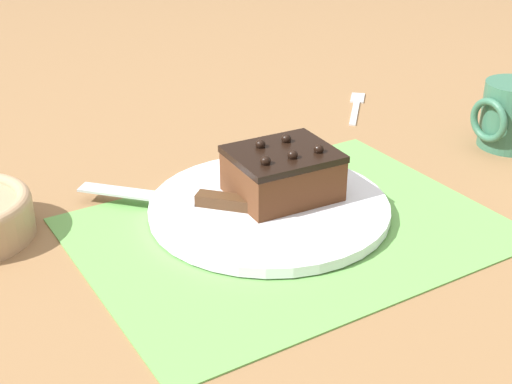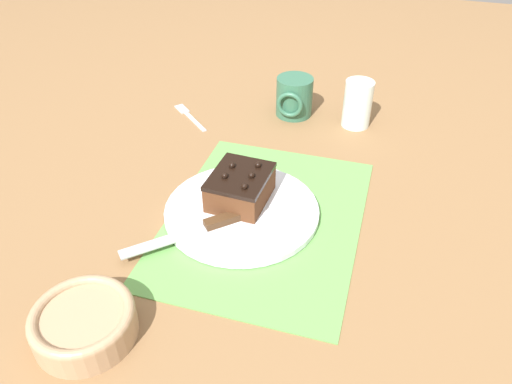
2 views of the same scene
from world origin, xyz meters
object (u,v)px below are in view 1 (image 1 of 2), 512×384
Objects in this scene: coffee_mug at (511,115)px; dessert_fork at (356,105)px; cake_plate at (271,207)px; chocolate_cake at (282,173)px; serving_knife at (196,199)px.

dessert_fork is at bearing -71.96° from coffee_mug.
chocolate_cake reaches higher than cake_plate.
chocolate_cake is at bearing -2.09° from coffee_mug.
chocolate_cake is 0.11m from serving_knife.
coffee_mug is (-0.47, 0.05, 0.03)m from serving_knife.
serving_knife is (0.07, -0.04, 0.01)m from cake_plate.
coffee_mug is (-0.40, 0.00, 0.04)m from cake_plate.
cake_plate is 0.40m from dessert_fork.
serving_knife is 0.48m from coffee_mug.
chocolate_cake reaches higher than dessert_fork.
chocolate_cake is 1.29× the size of coffee_mug.
coffee_mug is at bearing 177.91° from chocolate_cake.
dessert_fork is at bearing -143.10° from cake_plate.
cake_plate is at bearing -100.71° from dessert_fork.
coffee_mug reaches higher than cake_plate.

